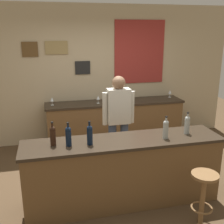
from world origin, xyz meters
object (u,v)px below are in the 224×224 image
object	(u,v)px
bartender	(118,118)
coffee_mug	(122,100)
bar_stool	(203,190)
wine_bottle_d	(166,129)
wine_bottle_e	(187,124)
wine_bottle_a	(53,135)
wine_bottle_b	(68,136)
wine_glass_b	(98,98)
wine_bottle_c	(90,134)
wine_glass_c	(132,96)
wine_glass_a	(52,100)
wine_glass_d	(170,92)

from	to	relation	value
bartender	coffee_mug	bearing A→B (deg)	71.85
bar_stool	wine_bottle_d	size ratio (longest dim) A/B	2.22
wine_bottle_e	wine_bottle_d	bearing A→B (deg)	-164.67
wine_bottle_a	wine_bottle_b	xyz separation A→B (m)	(0.18, -0.07, 0.00)
wine_bottle_a	wine_glass_b	size ratio (longest dim) A/B	1.97
wine_glass_b	coffee_mug	xyz separation A→B (m)	(0.49, -0.02, -0.06)
coffee_mug	wine_bottle_a	bearing A→B (deg)	-126.09
wine_bottle_c	wine_glass_b	size ratio (longest dim) A/B	1.97
wine_glass_b	wine_bottle_d	bearing A→B (deg)	-76.21
bar_stool	wine_glass_c	distance (m)	2.75
wine_bottle_c	wine_bottle_d	xyz separation A→B (m)	(1.00, -0.03, 0.00)
bar_stool	wine_glass_a	xyz separation A→B (m)	(-1.66, 2.73, 0.55)
wine_bottle_e	wine_glass_c	distance (m)	2.01
wine_glass_b	coffee_mug	distance (m)	0.49
wine_bottle_a	wine_bottle_d	size ratio (longest dim) A/B	1.00
bartender	wine_bottle_c	xyz separation A→B (m)	(-0.60, -0.90, 0.12)
coffee_mug	wine_glass_c	bearing A→B (deg)	9.80
wine_bottle_d	wine_bottle_e	xyz separation A→B (m)	(0.36, 0.10, 0.00)
bar_stool	coffee_mug	world-z (taller)	coffee_mug
wine_bottle_a	wine_bottle_b	bearing A→B (deg)	-20.15
bar_stool	wine_bottle_a	distance (m)	1.94
wine_bottle_e	wine_glass_c	world-z (taller)	wine_bottle_e
wine_bottle_c	wine_glass_d	size ratio (longest dim) A/B	1.97
wine_bottle_b	wine_bottle_d	size ratio (longest dim) A/B	1.00
wine_bottle_e	coffee_mug	distance (m)	2.00
wine_bottle_d	wine_glass_d	bearing A→B (deg)	63.91
wine_glass_b	wine_glass_d	world-z (taller)	same
wine_bottle_b	wine_glass_d	size ratio (longest dim) A/B	1.97
wine_glass_d	wine_glass_a	bearing A→B (deg)	-178.03
bar_stool	wine_bottle_b	size ratio (longest dim) A/B	2.22
wine_glass_a	wine_glass_b	bearing A→B (deg)	-3.88
wine_glass_b	coffee_mug	bearing A→B (deg)	-1.86
wine_glass_b	coffee_mug	size ratio (longest dim) A/B	1.24
wine_bottle_c	coffee_mug	distance (m)	2.26
wine_glass_a	wine_bottle_c	bearing A→B (deg)	-79.26
wine_bottle_a	wine_glass_b	bearing A→B (deg)	64.55
wine_bottle_d	wine_glass_b	bearing A→B (deg)	103.79
wine_glass_a	wine_glass_b	distance (m)	0.89
wine_bottle_b	coffee_mug	world-z (taller)	wine_bottle_b
wine_glass_a	coffee_mug	xyz separation A→B (m)	(1.38, -0.08, -0.06)
wine_bottle_c	wine_glass_b	world-z (taller)	wine_bottle_c
wine_bottle_d	wine_bottle_e	size ratio (longest dim) A/B	1.00
bartender	wine_bottle_a	bearing A→B (deg)	-142.16
wine_glass_c	wine_glass_d	size ratio (longest dim) A/B	1.00
wine_bottle_a	wine_bottle_c	distance (m)	0.45
bartender	wine_bottle_c	bearing A→B (deg)	-124.00
wine_bottle_c	coffee_mug	size ratio (longest dim) A/B	2.45
bartender	wine_bottle_b	world-z (taller)	bartender
wine_bottle_e	coffee_mug	world-z (taller)	wine_bottle_e
wine_bottle_c	wine_bottle_e	bearing A→B (deg)	2.91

